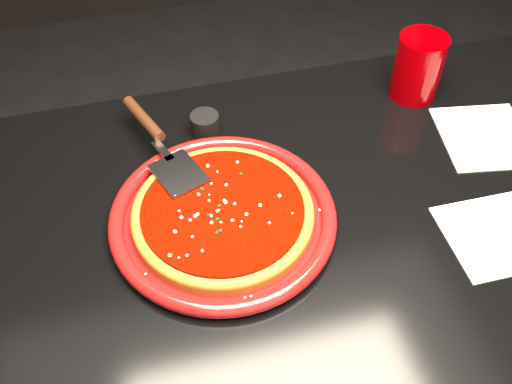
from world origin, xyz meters
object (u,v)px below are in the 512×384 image
pizza_server (161,142)px  cup (418,67)px  ramekin (205,124)px  table (310,345)px  plate (223,217)px

pizza_server → cup: size_ratio=2.34×
pizza_server → ramekin: 0.10m
table → pizza_server: bearing=135.6°
table → plate: 0.42m
table → cup: 0.58m
plate → pizza_server: 0.17m
plate → ramekin: bearing=86.2°
pizza_server → ramekin: (0.08, 0.05, -0.02)m
table → pizza_server: pizza_server is taller
pizza_server → cup: bearing=-13.8°
pizza_server → table: bearing=-65.2°
plate → pizza_server: bearing=113.8°
plate → cup: size_ratio=2.83×
table → cup: cup is taller
pizza_server → ramekin: bearing=11.2°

